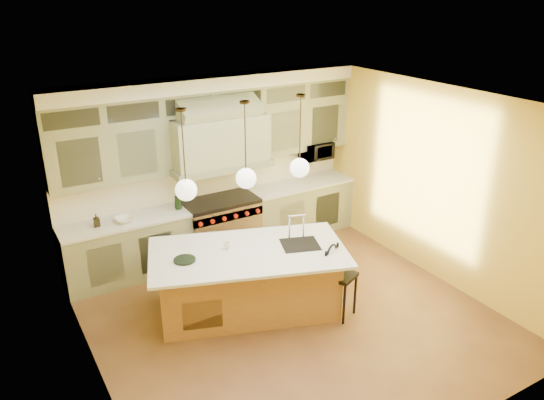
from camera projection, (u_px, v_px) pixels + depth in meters
floor at (290, 316)px, 7.18m from camera, size 5.00×5.00×0.00m
ceiling at (294, 104)px, 6.08m from camera, size 5.00×5.00×0.00m
wall_back at (209, 164)px, 8.62m from camera, size 5.00×0.00×5.00m
wall_front at (445, 319)px, 4.64m from camera, size 5.00×0.00×5.00m
wall_left at (87, 269)px, 5.45m from camera, size 0.00×5.00×5.00m
wall_right at (435, 183)px, 7.81m from camera, size 0.00×5.00×5.00m
back_cabinetry at (216, 170)px, 8.42m from camera, size 5.00×0.77×2.90m
range at (221, 226)px, 8.70m from camera, size 1.20×0.74×0.96m
kitchen_island at (248, 279)px, 7.17m from camera, size 2.87×2.12×1.35m
counter_stool at (339, 277)px, 7.01m from camera, size 0.47×0.47×1.02m
microwave at (316, 151)px, 9.34m from camera, size 0.54×0.37×0.30m
oil_bottle_a at (178, 200)px, 8.15m from camera, size 0.12×0.12×0.30m
oil_bottle_b at (96, 220)px, 7.59m from camera, size 0.09×0.09×0.19m
fruit_bowl at (125, 220)px, 7.76m from camera, size 0.30×0.30×0.07m
cup at (227, 246)px, 7.01m from camera, size 0.09×0.09×0.09m
pendant_left at (186, 188)px, 6.23m from camera, size 0.26×0.26×1.11m
pendant_center at (246, 176)px, 6.61m from camera, size 0.26×0.26×1.11m
pendant_right at (300, 166)px, 6.99m from camera, size 0.26×0.26×1.11m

